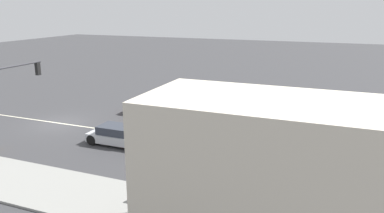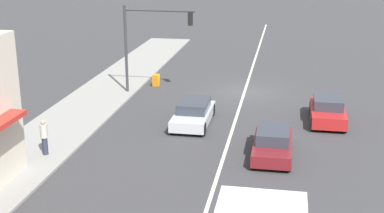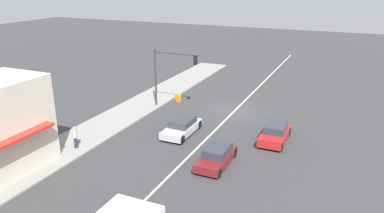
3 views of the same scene
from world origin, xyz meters
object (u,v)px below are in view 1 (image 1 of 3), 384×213
object	(u,v)px
traffic_signal_main	(5,93)
hatchback_red	(149,107)
sedan_silver	(119,135)
sedan_maroon	(195,124)
pedestrian	(156,182)

from	to	relation	value
traffic_signal_main	hatchback_red	size ratio (longest dim) A/B	1.41
hatchback_red	sedan_silver	world-z (taller)	hatchback_red
hatchback_red	sedan_silver	bearing A→B (deg)	12.88
hatchback_red	sedan_maroon	distance (m)	6.09
traffic_signal_main	hatchback_red	world-z (taller)	traffic_signal_main
hatchback_red	sedan_silver	xyz separation A→B (m)	(7.20, 1.65, -0.04)
traffic_signal_main	sedan_silver	world-z (taller)	traffic_signal_main
traffic_signal_main	sedan_maroon	size ratio (longest dim) A/B	1.38
hatchback_red	pedestrian	bearing A→B (deg)	29.64
sedan_maroon	hatchback_red	bearing A→B (deg)	-117.36
pedestrian	hatchback_red	world-z (taller)	pedestrian
pedestrian	sedan_silver	size ratio (longest dim) A/B	0.39
sedan_silver	hatchback_red	bearing A→B (deg)	-167.12
traffic_signal_main	pedestrian	xyz separation A→B (m)	(1.99, 11.12, -2.89)
traffic_signal_main	hatchback_red	xyz separation A→B (m)	(-11.12, 3.66, -3.24)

